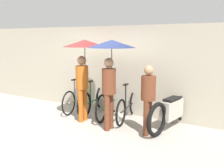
% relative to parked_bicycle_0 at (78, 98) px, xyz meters
% --- Properties ---
extents(ground_plane, '(30.00, 30.00, 0.00)m').
position_rel_parked_bicycle_0_xyz_m(ground_plane, '(0.83, -1.41, -0.37)').
color(ground_plane, '#9E998E').
extents(back_wall, '(10.85, 0.12, 2.46)m').
position_rel_parked_bicycle_0_xyz_m(back_wall, '(0.83, 0.44, 0.86)').
color(back_wall, '#B2A893').
rests_on(back_wall, ground).
extents(parked_bicycle_0, '(0.44, 1.69, 0.98)m').
position_rel_parked_bicycle_0_xyz_m(parked_bicycle_0, '(0.00, 0.00, 0.00)').
color(parked_bicycle_0, black).
rests_on(parked_bicycle_0, ground).
extents(parked_bicycle_1, '(0.44, 1.82, 1.10)m').
position_rel_parked_bicycle_0_xyz_m(parked_bicycle_1, '(0.56, 0.01, 0.01)').
color(parked_bicycle_1, black).
rests_on(parked_bicycle_1, ground).
extents(parked_bicycle_2, '(0.49, 1.77, 1.09)m').
position_rel_parked_bicycle_0_xyz_m(parked_bicycle_2, '(1.11, -0.08, 0.02)').
color(parked_bicycle_2, black).
rests_on(parked_bicycle_2, ground).
extents(parked_bicycle_3, '(0.46, 1.76, 1.02)m').
position_rel_parked_bicycle_0_xyz_m(parked_bicycle_3, '(1.66, -0.02, -0.01)').
color(parked_bicycle_3, black).
rests_on(parked_bicycle_3, ground).
extents(pedestrian_leading, '(1.10, 1.10, 2.09)m').
position_rel_parked_bicycle_0_xyz_m(pedestrian_leading, '(0.71, -0.62, 1.31)').
color(pedestrian_leading, '#B25619').
rests_on(pedestrian_leading, ground).
extents(pedestrian_center, '(1.10, 1.10, 2.09)m').
position_rel_parked_bicycle_0_xyz_m(pedestrian_center, '(1.60, -0.81, 1.31)').
color(pedestrian_center, brown).
rests_on(pedestrian_center, ground).
extents(pedestrian_trailing, '(0.32, 0.32, 1.55)m').
position_rel_parked_bicycle_0_xyz_m(pedestrian_trailing, '(2.51, -0.74, 0.53)').
color(pedestrian_trailing, brown).
rests_on(pedestrian_trailing, ground).
extents(motorcycle, '(0.65, 2.11, 0.95)m').
position_rel_parked_bicycle_0_xyz_m(motorcycle, '(2.85, -0.08, 0.06)').
color(motorcycle, black).
rests_on(motorcycle, ground).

